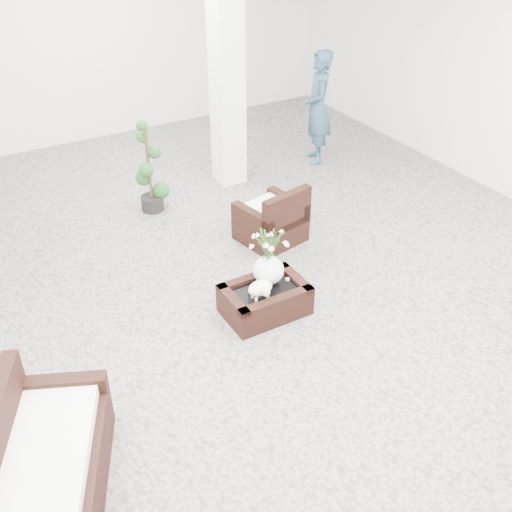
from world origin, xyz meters
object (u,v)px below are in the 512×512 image
topiary (149,167)px  loveseat (43,467)px  coffee_table (265,301)px  armchair (271,213)px

topiary → loveseat: bearing=-121.3°
loveseat → coffee_table: bearing=-41.0°
coffee_table → armchair: size_ratio=1.14×
coffee_table → armchair: 1.55m
coffee_table → topiary: topiary is taller
armchair → loveseat: loveseat is taller
armchair → coffee_table: bearing=45.2°
topiary → coffee_table: bearing=-86.2°
armchair → loveseat: (-3.49, -2.51, 0.05)m
coffee_table → topiary: 2.86m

